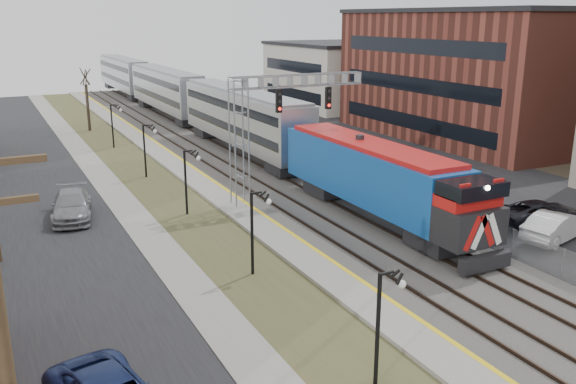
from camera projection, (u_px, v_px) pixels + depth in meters
street_west at (44, 201)px, 39.76m from camera, size 7.00×120.00×0.04m
sidewalk at (114, 192)px, 41.70m from camera, size 2.00×120.00×0.08m
grass_median at (157, 187)px, 42.99m from camera, size 4.00×120.00×0.06m
platform at (198, 181)px, 44.26m from camera, size 2.00×120.00×0.24m
ballast_bed at (260, 173)px, 46.42m from camera, size 8.00×120.00×0.20m
parking_lot at (389, 159)px, 51.61m from camera, size 16.00×120.00×0.04m
platform_edge at (209, 178)px, 44.61m from camera, size 0.24×120.00×0.01m
track_near at (236, 174)px, 45.51m from camera, size 1.58×120.00×0.15m
track_far at (278, 169)px, 47.02m from camera, size 1.58×120.00×0.15m
train at (187, 101)px, 65.58m from camera, size 3.00×85.85×5.33m
signal_gantry at (264, 118)px, 37.69m from camera, size 9.00×1.07×8.15m
lampposts at (250, 233)px, 28.09m from camera, size 0.14×62.14×4.00m
fence at (309, 159)px, 48.04m from camera, size 0.04×120.00×1.60m
buildings_east at (552, 80)px, 52.62m from camera, size 16.00×76.00×15.00m
bare_trees at (16, 151)px, 41.88m from camera, size 12.30×42.30×5.95m
car_lot_b at (555, 227)px, 32.53m from camera, size 5.05×2.82×1.58m
car_lot_c at (542, 214)px, 34.74m from camera, size 5.67×3.46×1.47m
car_lot_d at (430, 191)px, 39.62m from camera, size 5.04×3.37×1.36m
car_lot_e at (365, 155)px, 49.77m from camera, size 4.56×2.00×1.53m
car_lot_f at (353, 155)px, 49.43m from camera, size 5.25×2.90×1.64m
car_street_b at (72, 206)px, 36.11m from camera, size 3.04×5.70×1.57m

